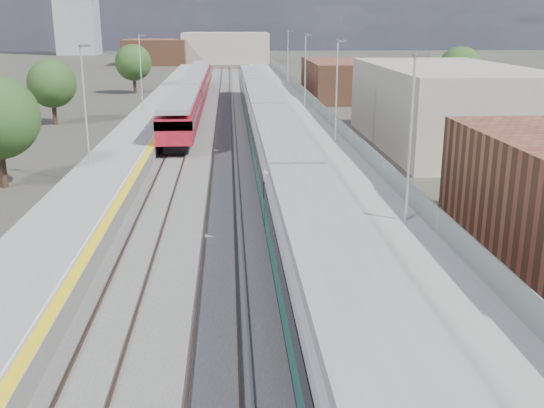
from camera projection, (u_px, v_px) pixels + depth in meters
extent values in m
plane|color=#47443A|center=(246.00, 137.00, 56.04)|extent=(320.00, 320.00, 0.00)
cube|color=#565451|center=(221.00, 132.00, 58.28)|extent=(10.50, 155.00, 0.06)
cube|color=#4C3323|center=(253.00, 126.00, 60.85)|extent=(0.07, 160.00, 0.14)
cube|color=#4C3323|center=(268.00, 126.00, 60.94)|extent=(0.07, 160.00, 0.14)
cube|color=#4C3323|center=(216.00, 126.00, 60.63)|extent=(0.07, 160.00, 0.14)
cube|color=#4C3323|center=(231.00, 126.00, 60.72)|extent=(0.07, 160.00, 0.14)
cube|color=#4C3323|center=(179.00, 127.00, 60.40)|extent=(0.07, 160.00, 0.14)
cube|color=#4C3323|center=(194.00, 127.00, 60.49)|extent=(0.07, 160.00, 0.14)
cube|color=gray|center=(249.00, 126.00, 60.83)|extent=(0.08, 160.00, 0.10)
cube|color=gray|center=(235.00, 126.00, 60.74)|extent=(0.08, 160.00, 0.10)
cube|color=slate|center=(302.00, 126.00, 58.63)|extent=(4.70, 155.00, 1.00)
cube|color=gray|center=(302.00, 120.00, 58.49)|extent=(4.70, 155.00, 0.03)
cube|color=yellow|center=(279.00, 120.00, 58.35)|extent=(0.40, 155.00, 0.01)
cube|color=gray|center=(326.00, 114.00, 58.47)|extent=(0.06, 155.00, 1.20)
cylinder|color=#9EA0A3|center=(410.00, 140.00, 28.31)|extent=(0.12, 0.12, 7.50)
cube|color=#4C4C4F|center=(421.00, 56.00, 27.30)|extent=(0.70, 0.18, 0.14)
cylinder|color=#9EA0A3|center=(336.00, 91.00, 47.47)|extent=(0.12, 0.12, 7.50)
cube|color=#4C4C4F|center=(341.00, 41.00, 46.47)|extent=(0.70, 0.18, 0.14)
cylinder|color=#9EA0A3|center=(305.00, 71.00, 66.63)|extent=(0.12, 0.12, 7.50)
cube|color=#4C4C4F|center=(308.00, 35.00, 65.63)|extent=(0.70, 0.18, 0.14)
cylinder|color=#9EA0A3|center=(288.00, 59.00, 85.79)|extent=(0.12, 0.12, 7.50)
cube|color=#4C4C4F|center=(290.00, 31.00, 84.79)|extent=(0.70, 0.18, 0.14)
cube|color=slate|center=(146.00, 127.00, 57.71)|extent=(4.30, 155.00, 1.00)
cube|color=gray|center=(145.00, 122.00, 57.57)|extent=(4.30, 155.00, 0.03)
cube|color=yellow|center=(166.00, 121.00, 57.69)|extent=(0.45, 155.00, 0.01)
cube|color=silver|center=(162.00, 121.00, 57.67)|extent=(0.08, 155.00, 0.01)
cylinder|color=#9EA0A3|center=(85.00, 107.00, 38.72)|extent=(0.12, 0.12, 7.50)
cube|color=#4C4C4F|center=(84.00, 46.00, 37.72)|extent=(0.70, 0.18, 0.14)
cylinder|color=#9EA0A3|center=(141.00, 73.00, 63.63)|extent=(0.12, 0.12, 7.50)
cube|color=#4C4C4F|center=(141.00, 35.00, 62.63)|extent=(0.70, 0.18, 0.14)
cube|color=#9E937E|center=(445.00, 106.00, 51.39)|extent=(11.00, 22.00, 6.40)
cube|color=brown|center=(339.00, 79.00, 83.04)|extent=(8.00, 18.00, 4.80)
cube|color=#9E937E|center=(226.00, 48.00, 150.75)|extent=(20.00, 14.00, 7.00)
cube|color=brown|center=(156.00, 52.00, 145.12)|extent=(14.00, 12.00, 5.60)
cube|color=black|center=(335.00, 343.00, 18.42)|extent=(2.81, 20.18, 0.48)
cube|color=#115749|center=(335.00, 317.00, 18.19)|extent=(2.92, 20.18, 1.18)
cube|color=black|center=(336.00, 287.00, 17.93)|extent=(2.98, 20.18, 0.81)
cube|color=silver|center=(337.00, 266.00, 17.75)|extent=(2.92, 20.18, 0.50)
cube|color=gray|center=(337.00, 251.00, 17.63)|extent=(2.59, 20.18, 0.41)
cube|color=black|center=(279.00, 175.00, 38.23)|extent=(2.81, 20.18, 0.48)
cube|color=#115749|center=(279.00, 162.00, 38.00)|extent=(2.92, 20.18, 1.18)
cube|color=black|center=(279.00, 146.00, 37.74)|extent=(2.98, 20.18, 0.81)
cube|color=silver|center=(279.00, 136.00, 37.56)|extent=(2.92, 20.18, 0.50)
cube|color=gray|center=(279.00, 129.00, 37.44)|extent=(2.59, 20.18, 0.41)
cube|color=black|center=(262.00, 122.00, 58.05)|extent=(2.81, 20.18, 0.48)
cube|color=#115749|center=(262.00, 113.00, 57.82)|extent=(2.92, 20.18, 1.18)
cube|color=black|center=(261.00, 103.00, 57.56)|extent=(2.98, 20.18, 0.81)
cube|color=silver|center=(261.00, 96.00, 57.38)|extent=(2.92, 20.18, 0.50)
cube|color=gray|center=(261.00, 91.00, 57.26)|extent=(2.59, 20.18, 0.41)
cube|color=black|center=(253.00, 96.00, 77.86)|extent=(2.81, 20.18, 0.48)
cube|color=#115749|center=(253.00, 89.00, 77.63)|extent=(2.92, 20.18, 1.18)
cube|color=black|center=(253.00, 81.00, 77.37)|extent=(2.98, 20.18, 0.81)
cube|color=silver|center=(253.00, 76.00, 77.19)|extent=(2.92, 20.18, 0.50)
cube|color=gray|center=(253.00, 72.00, 77.07)|extent=(2.59, 20.18, 0.41)
cube|color=black|center=(183.00, 132.00, 55.37)|extent=(1.87, 15.86, 0.65)
cube|color=maroon|center=(182.00, 115.00, 54.94)|extent=(2.75, 18.66, 1.96)
cube|color=black|center=(182.00, 109.00, 54.80)|extent=(2.81, 18.66, 0.69)
cube|color=gray|center=(182.00, 98.00, 54.53)|extent=(2.46, 18.66, 0.39)
cube|color=black|center=(194.00, 104.00, 73.73)|extent=(1.87, 15.86, 0.65)
cube|color=maroon|center=(194.00, 91.00, 73.30)|extent=(2.75, 18.66, 1.96)
cube|color=black|center=(193.00, 87.00, 73.16)|extent=(2.81, 18.66, 0.69)
cube|color=gray|center=(193.00, 78.00, 72.89)|extent=(2.46, 18.66, 0.39)
cube|color=black|center=(201.00, 87.00, 92.09)|extent=(1.87, 15.86, 0.65)
cube|color=maroon|center=(200.00, 77.00, 91.66)|extent=(2.75, 18.66, 1.96)
cube|color=black|center=(200.00, 73.00, 91.52)|extent=(2.81, 18.66, 0.69)
cube|color=gray|center=(200.00, 66.00, 91.25)|extent=(2.46, 18.66, 0.39)
cylinder|color=#382619|center=(3.00, 168.00, 38.75)|extent=(0.44, 0.44, 2.38)
cylinder|color=#382619|center=(55.00, 113.00, 62.15)|extent=(0.44, 0.44, 2.21)
sphere|color=#23441A|center=(52.00, 84.00, 61.35)|extent=(4.66, 4.66, 4.66)
cylinder|color=#382619|center=(135.00, 85.00, 88.39)|extent=(0.44, 0.44, 2.35)
sphere|color=#23441A|center=(133.00, 62.00, 87.54)|extent=(4.96, 4.96, 4.96)
cylinder|color=#382619|center=(458.00, 98.00, 73.08)|extent=(0.44, 0.44, 2.46)
sphere|color=#23441A|center=(460.00, 70.00, 72.18)|extent=(5.19, 5.19, 5.19)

